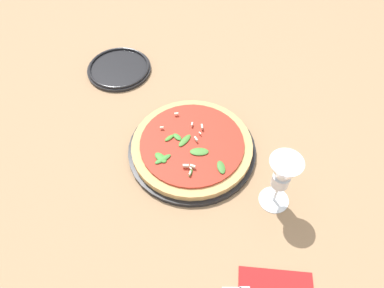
{
  "coord_description": "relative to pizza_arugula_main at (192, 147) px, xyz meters",
  "views": [
    {
      "loc": [
        0.11,
        0.59,
        0.78
      ],
      "look_at": [
        0.02,
        0.02,
        0.03
      ],
      "focal_mm": 35.0,
      "sensor_mm": 36.0,
      "label": 1
    }
  ],
  "objects": [
    {
      "name": "side_plate_white",
      "position": [
        0.17,
        -0.34,
        -0.01
      ],
      "size": [
        0.2,
        0.2,
        0.02
      ],
      "color": "black",
      "rests_on": "ground_plane"
    },
    {
      "name": "pizza_arugula_main",
      "position": [
        0.0,
        0.0,
        0.0
      ],
      "size": [
        0.33,
        0.33,
        0.05
      ],
      "color": "black",
      "rests_on": "ground_plane"
    },
    {
      "name": "wine_glass",
      "position": [
        -0.17,
        0.17,
        0.09
      ],
      "size": [
        0.07,
        0.07,
        0.16
      ],
      "color": "white",
      "rests_on": "ground_plane"
    },
    {
      "name": "ground_plane",
      "position": [
        -0.02,
        -0.02,
        -0.02
      ],
      "size": [
        6.0,
        6.0,
        0.0
      ],
      "primitive_type": "plane",
      "color": "#9E7A56"
    }
  ]
}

